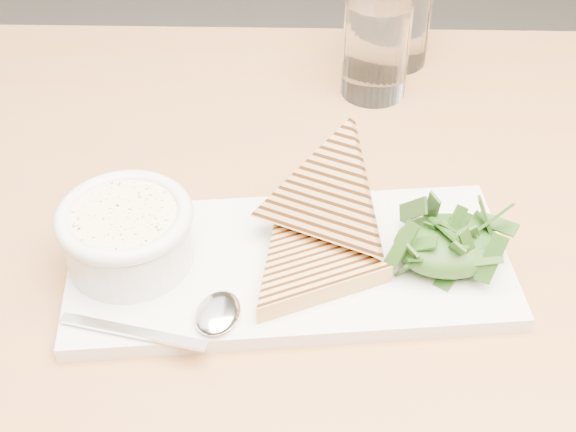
{
  "coord_description": "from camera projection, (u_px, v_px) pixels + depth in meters",
  "views": [
    {
      "loc": [
        0.03,
        -0.55,
        1.28
      ],
      "look_at": [
        0.07,
        -0.02,
        0.81
      ],
      "focal_mm": 50.0,
      "sensor_mm": 36.0,
      "label": 1
    }
  ],
  "objects": [
    {
      "name": "glass_far",
      "position": [
        398.0,
        15.0,
        0.97
      ],
      "size": [
        0.08,
        0.08,
        0.12
      ],
      "primitive_type": "cylinder",
      "color": "white",
      "rests_on": "table_top"
    },
    {
      "name": "sandwich_flat",
      "position": [
        309.0,
        267.0,
        0.7
      ],
      "size": [
        0.18,
        0.18,
        0.02
      ],
      "primitive_type": null,
      "rotation": [
        0.0,
        0.0,
        0.33
      ],
      "color": "tan",
      "rests_on": "platter"
    },
    {
      "name": "spoon_handle",
      "position": [
        133.0,
        332.0,
        0.65
      ],
      "size": [
        0.12,
        0.05,
        0.0
      ],
      "primitive_type": "cube",
      "rotation": [
        0.0,
        0.0,
        -0.32
      ],
      "color": "silver",
      "rests_on": "platter"
    },
    {
      "name": "table_top",
      "position": [
        353.0,
        230.0,
        0.8
      ],
      "size": [
        1.2,
        0.86,
        0.04
      ],
      "primitive_type": "cube",
      "rotation": [
        0.0,
        0.0,
        -0.1
      ],
      "color": "#A06B3A",
      "rests_on": "ground"
    },
    {
      "name": "salad_base",
      "position": [
        447.0,
        245.0,
        0.71
      ],
      "size": [
        0.1,
        0.08,
        0.04
      ],
      "primitive_type": "ellipsoid",
      "color": "black",
      "rests_on": "platter"
    },
    {
      "name": "soup",
      "position": [
        124.0,
        218.0,
        0.69
      ],
      "size": [
        0.09,
        0.09,
        0.01
      ],
      "primitive_type": "cylinder",
      "color": "#FBE0AD",
      "rests_on": "soup_bowl"
    },
    {
      "name": "platter",
      "position": [
        290.0,
        265.0,
        0.73
      ],
      "size": [
        0.4,
        0.18,
        0.02
      ],
      "primitive_type": "cube",
      "rotation": [
        0.0,
        0.0,
        0.01
      ],
      "color": "white",
      "rests_on": "table_top"
    },
    {
      "name": "bowl_rim",
      "position": [
        124.0,
        216.0,
        0.69
      ],
      "size": [
        0.12,
        0.12,
        0.01
      ],
      "primitive_type": "torus",
      "color": "white",
      "rests_on": "soup_bowl"
    },
    {
      "name": "soup_bowl",
      "position": [
        129.0,
        241.0,
        0.71
      ],
      "size": [
        0.11,
        0.11,
        0.04
      ],
      "primitive_type": "cylinder",
      "color": "white",
      "rests_on": "platter"
    },
    {
      "name": "sandwich_lean",
      "position": [
        328.0,
        198.0,
        0.71
      ],
      "size": [
        0.21,
        0.21,
        0.16
      ],
      "primitive_type": null,
      "rotation": [
        0.83,
        0.0,
        -0.53
      ],
      "color": "tan",
      "rests_on": "sandwich_flat"
    },
    {
      "name": "spoon_bowl",
      "position": [
        218.0,
        313.0,
        0.66
      ],
      "size": [
        0.05,
        0.06,
        0.01
      ],
      "primitive_type": "ellipsoid",
      "rotation": [
        0.0,
        0.0,
        -0.32
      ],
      "color": "silver",
      "rests_on": "platter"
    },
    {
      "name": "glass_near",
      "position": [
        376.0,
        48.0,
        0.92
      ],
      "size": [
        0.08,
        0.08,
        0.12
      ],
      "primitive_type": "cylinder",
      "color": "white",
      "rests_on": "table_top"
    },
    {
      "name": "arugula_pile",
      "position": [
        449.0,
        238.0,
        0.7
      ],
      "size": [
        0.11,
        0.1,
        0.05
      ],
      "primitive_type": null,
      "color": "#345E1F",
      "rests_on": "platter"
    }
  ]
}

